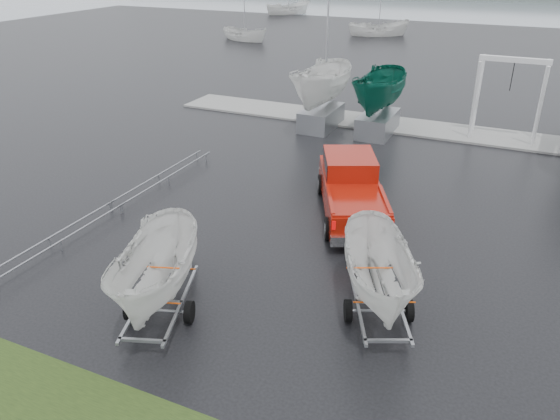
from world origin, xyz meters
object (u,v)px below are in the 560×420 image
object	(u,v)px
trailer_parked	(152,221)
boat_hoist	(510,87)
trailer_hitched	(385,224)
pickup_truck	(351,186)

from	to	relation	value
trailer_parked	boat_hoist	xyz separation A→B (m)	(7.04, 19.50, -0.17)
trailer_hitched	trailer_parked	bearing A→B (deg)	-179.93
pickup_truck	trailer_hitched	xyz separation A→B (m)	(2.66, -5.87, 1.75)
trailer_hitched	boat_hoist	bearing A→B (deg)	59.59
boat_hoist	trailer_parked	bearing A→B (deg)	-109.85
pickup_truck	trailer_hitched	world-z (taller)	trailer_hitched
pickup_truck	trailer_hitched	bearing A→B (deg)	-90.00
pickup_truck	trailer_hitched	distance (m)	6.68
pickup_truck	boat_hoist	size ratio (longest dim) A/B	1.50
trailer_hitched	trailer_parked	xyz separation A→B (m)	(-5.24, -2.38, 0.07)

